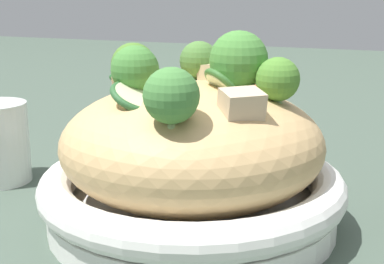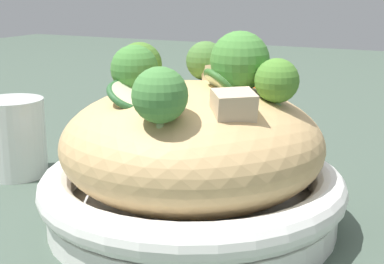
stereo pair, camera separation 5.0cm
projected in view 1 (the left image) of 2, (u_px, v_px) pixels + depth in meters
ground_plane at (192, 223)px, 0.52m from camera, size 3.00×3.00×0.00m
serving_bowl at (192, 195)px, 0.52m from camera, size 0.28×0.28×0.05m
noodle_heap at (192, 143)px, 0.50m from camera, size 0.23×0.23×0.11m
broccoli_florets at (194, 71)px, 0.49m from camera, size 0.19×0.19×0.07m
carrot_coins at (224, 94)px, 0.49m from camera, size 0.07×0.17×0.04m
zucchini_slices at (159, 89)px, 0.49m from camera, size 0.15×0.12×0.04m
chicken_chunks at (198, 86)px, 0.50m from camera, size 0.15×0.14×0.03m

